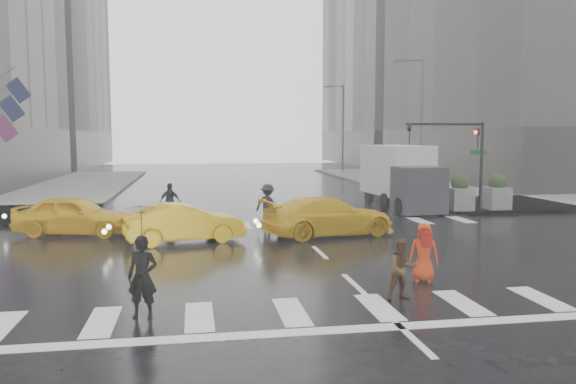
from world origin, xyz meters
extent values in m
plane|color=black|center=(0.00, 0.00, 0.00)|extent=(120.00, 120.00, 0.00)
cube|color=slate|center=(19.50, 17.50, 0.07)|extent=(35.00, 35.00, 0.15)
cube|color=#2B2926|center=(29.00, 27.00, 2.20)|extent=(26.05, 26.05, 4.40)
cube|color=#9F988A|center=(29.00, 56.00, 18.00)|extent=(26.00, 26.00, 36.00)
cube|color=#2B2926|center=(29.00, 56.00, 2.20)|extent=(26.05, 26.05, 4.40)
cylinder|color=black|center=(10.00, 8.00, 2.25)|extent=(0.16, 0.16, 4.50)
cylinder|color=black|center=(8.00, 8.00, 4.40)|extent=(4.00, 0.12, 0.12)
imported|color=black|center=(9.75, 8.00, 3.70)|extent=(0.16, 0.20, 1.00)
imported|color=black|center=(6.20, 8.00, 3.90)|extent=(0.16, 0.20, 1.00)
sphere|color=#FF190C|center=(9.65, 8.00, 4.00)|extent=(0.20, 0.20, 0.20)
cube|color=#0D5B22|center=(10.00, 8.30, 3.00)|extent=(0.90, 0.03, 0.22)
cylinder|color=#59595B|center=(11.00, 18.00, 4.50)|extent=(0.20, 0.20, 9.00)
cylinder|color=#59595B|center=(10.10, 18.00, 8.80)|extent=(1.80, 0.12, 0.12)
cube|color=#59595B|center=(9.20, 18.00, 8.70)|extent=(0.50, 0.22, 0.15)
cylinder|color=#59595B|center=(11.00, 38.00, 4.50)|extent=(0.20, 0.20, 9.00)
cylinder|color=#59595B|center=(10.10, 38.00, 8.80)|extent=(1.80, 0.12, 0.12)
cube|color=#59595B|center=(9.20, 38.00, 8.70)|extent=(0.50, 0.22, 0.15)
cube|color=slate|center=(7.00, 8.20, 0.70)|extent=(1.10, 1.10, 1.10)
sphere|color=#202F14|center=(7.00, 8.20, 1.50)|extent=(0.90, 0.90, 0.90)
cube|color=slate|center=(9.00, 8.20, 0.70)|extent=(1.10, 1.10, 1.10)
sphere|color=#202F14|center=(9.00, 8.20, 1.50)|extent=(0.90, 0.90, 0.90)
cube|color=slate|center=(11.00, 8.20, 0.70)|extent=(1.10, 1.10, 1.10)
sphere|color=#202F14|center=(11.00, 8.20, 1.50)|extent=(0.90, 0.90, 0.90)
cube|color=#AA181A|center=(-14.80, 17.00, 4.25)|extent=(1.54, 0.02, 1.66)
cube|color=#0E1536|center=(-14.80, 18.50, 5.45)|extent=(1.54, 0.02, 1.66)
cube|color=#0E1536|center=(-14.80, 20.00, 6.65)|extent=(1.54, 0.02, 1.66)
imported|color=black|center=(-5.17, -5.85, 0.88)|extent=(0.72, 0.55, 1.75)
imported|color=black|center=(-5.17, -5.85, 1.99)|extent=(1.15, 1.16, 0.88)
imported|color=#4C311B|center=(0.73, -5.50, 0.73)|extent=(0.75, 0.61, 1.46)
imported|color=red|center=(1.89, -4.02, 0.78)|extent=(0.90, 0.76, 1.55)
cube|color=maroon|center=(1.89, -4.20, 1.15)|extent=(0.32, 0.26, 0.40)
imported|color=black|center=(-5.14, 7.96, 0.85)|extent=(1.16, 0.94, 1.71)
imported|color=black|center=(-0.96, 5.90, 0.89)|extent=(1.31, 1.18, 1.78)
imported|color=#EEB60C|center=(-8.66, 4.80, 0.77)|extent=(4.77, 2.67, 1.53)
imported|color=#EEB60C|center=(-4.43, 2.55, 0.70)|extent=(4.47, 2.38, 1.40)
imported|color=#EEB60C|center=(1.02, 3.02, 0.75)|extent=(4.91, 2.99, 1.50)
cube|color=white|center=(6.71, 11.00, 2.00)|extent=(2.34, 4.48, 2.63)
cube|color=#313136|center=(6.71, 7.88, 1.22)|extent=(2.24, 1.75, 2.24)
cube|color=black|center=(6.71, 7.88, 1.90)|extent=(1.95, 0.88, 0.88)
cylinder|color=black|center=(5.69, 7.68, 0.44)|extent=(0.27, 0.88, 0.88)
cylinder|color=black|center=(7.74, 7.68, 0.44)|extent=(0.27, 0.88, 0.88)
cylinder|color=black|center=(5.69, 9.83, 0.44)|extent=(0.27, 0.88, 0.88)
cylinder|color=black|center=(7.74, 9.83, 0.44)|extent=(0.27, 0.88, 0.88)
cylinder|color=black|center=(5.69, 12.56, 0.44)|extent=(0.27, 0.88, 0.88)
cylinder|color=black|center=(7.74, 12.56, 0.44)|extent=(0.27, 0.88, 0.88)
camera|label=1|loc=(-4.06, -17.79, 3.85)|focal=35.00mm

